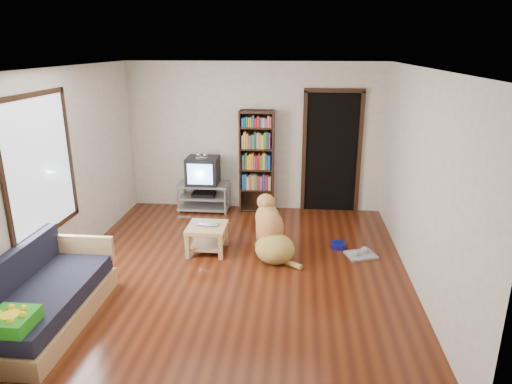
# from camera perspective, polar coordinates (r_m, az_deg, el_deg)

# --- Properties ---
(ground) EXTENTS (5.00, 5.00, 0.00)m
(ground) POSITION_cam_1_polar(r_m,az_deg,el_deg) (6.16, -2.47, -9.71)
(ground) COLOR #52210E
(ground) RESTS_ON ground
(ceiling) EXTENTS (5.00, 5.00, 0.00)m
(ceiling) POSITION_cam_1_polar(r_m,az_deg,el_deg) (5.47, -2.84, 15.22)
(ceiling) COLOR white
(ceiling) RESTS_ON ground
(wall_back) EXTENTS (4.50, 0.00, 4.50)m
(wall_back) POSITION_cam_1_polar(r_m,az_deg,el_deg) (8.09, -0.15, 6.83)
(wall_back) COLOR beige
(wall_back) RESTS_ON ground
(wall_front) EXTENTS (4.50, 0.00, 4.50)m
(wall_front) POSITION_cam_1_polar(r_m,az_deg,el_deg) (3.39, -8.65, -9.63)
(wall_front) COLOR beige
(wall_front) RESTS_ON ground
(wall_left) EXTENTS (0.00, 5.00, 5.00)m
(wall_left) POSITION_cam_1_polar(r_m,az_deg,el_deg) (6.39, -23.06, 2.38)
(wall_left) COLOR beige
(wall_left) RESTS_ON ground
(wall_right) EXTENTS (0.00, 5.00, 5.00)m
(wall_right) POSITION_cam_1_polar(r_m,az_deg,el_deg) (5.81, 19.91, 1.30)
(wall_right) COLOR beige
(wall_right) RESTS_ON ground
(green_cushion) EXTENTS (0.39, 0.39, 0.13)m
(green_cushion) POSITION_cam_1_polar(r_m,az_deg,el_deg) (4.80, -28.22, -14.01)
(green_cushion) COLOR #1B971D
(green_cushion) RESTS_ON sofa
(laptop) EXTENTS (0.32, 0.23, 0.02)m
(laptop) POSITION_cam_1_polar(r_m,az_deg,el_deg) (6.52, -6.24, -4.21)
(laptop) COLOR silver
(laptop) RESTS_ON coffee_table
(dog_bowl) EXTENTS (0.22, 0.22, 0.08)m
(dog_bowl) POSITION_cam_1_polar(r_m,az_deg,el_deg) (6.88, 10.26, -6.56)
(dog_bowl) COLOR navy
(dog_bowl) RESTS_ON ground
(grey_rag) EXTENTS (0.48, 0.43, 0.03)m
(grey_rag) POSITION_cam_1_polar(r_m,az_deg,el_deg) (6.69, 12.98, -7.68)
(grey_rag) COLOR gray
(grey_rag) RESTS_ON ground
(window) EXTENTS (0.03, 1.46, 1.70)m
(window) POSITION_cam_1_polar(r_m,az_deg,el_deg) (5.92, -25.39, 2.92)
(window) COLOR white
(window) RESTS_ON wall_left
(doorway) EXTENTS (1.03, 0.05, 2.19)m
(doorway) POSITION_cam_1_polar(r_m,az_deg,el_deg) (8.09, 9.44, 5.28)
(doorway) COLOR black
(doorway) RESTS_ON wall_back
(tv_stand) EXTENTS (0.90, 0.45, 0.50)m
(tv_stand) POSITION_cam_1_polar(r_m,az_deg,el_deg) (8.25, -6.54, -0.47)
(tv_stand) COLOR #99999E
(tv_stand) RESTS_ON ground
(crt_tv) EXTENTS (0.55, 0.52, 0.58)m
(crt_tv) POSITION_cam_1_polar(r_m,az_deg,el_deg) (8.14, -6.63, 2.75)
(crt_tv) COLOR black
(crt_tv) RESTS_ON tv_stand
(bookshelf) EXTENTS (0.60, 0.30, 1.80)m
(bookshelf) POSITION_cam_1_polar(r_m,az_deg,el_deg) (8.00, 0.10, 4.50)
(bookshelf) COLOR black
(bookshelf) RESTS_ON ground
(sofa) EXTENTS (0.80, 1.80, 0.80)m
(sofa) POSITION_cam_1_polar(r_m,az_deg,el_deg) (5.48, -24.97, -12.20)
(sofa) COLOR tan
(sofa) RESTS_ON ground
(coffee_table) EXTENTS (0.55, 0.55, 0.40)m
(coffee_table) POSITION_cam_1_polar(r_m,az_deg,el_deg) (6.60, -6.15, -5.17)
(coffee_table) COLOR tan
(coffee_table) RESTS_ON ground
(dog) EXTENTS (0.76, 0.97, 0.88)m
(dog) POSITION_cam_1_polar(r_m,az_deg,el_deg) (6.43, 1.93, -5.31)
(dog) COLOR #B39945
(dog) RESTS_ON ground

